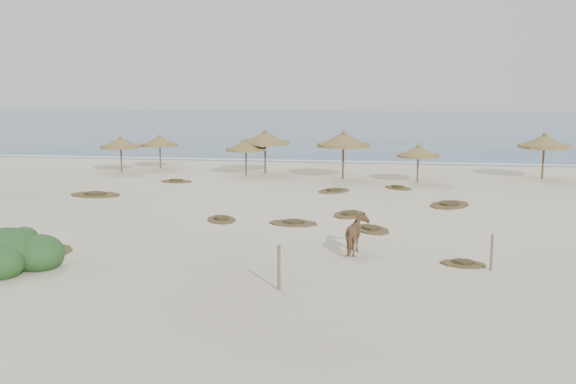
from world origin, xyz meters
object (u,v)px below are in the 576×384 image
(horse, at_px, (357,235))
(bush, at_px, (8,253))
(palapa_0, at_px, (121,143))
(palapa_1, at_px, (160,142))

(horse, height_order, bush, horse)
(palapa_0, xyz_separation_m, palapa_1, (1.98, 2.31, -0.06))
(horse, bearing_deg, palapa_1, -51.20)
(palapa_0, xyz_separation_m, horse, (17.15, -19.34, -1.32))
(bush, bearing_deg, palapa_0, 104.26)
(horse, relative_size, bush, 0.47)
(palapa_1, distance_m, horse, 26.46)
(palapa_1, bearing_deg, horse, -54.98)
(palapa_1, relative_size, horse, 1.85)
(horse, xyz_separation_m, bush, (-11.31, -3.65, -0.18))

